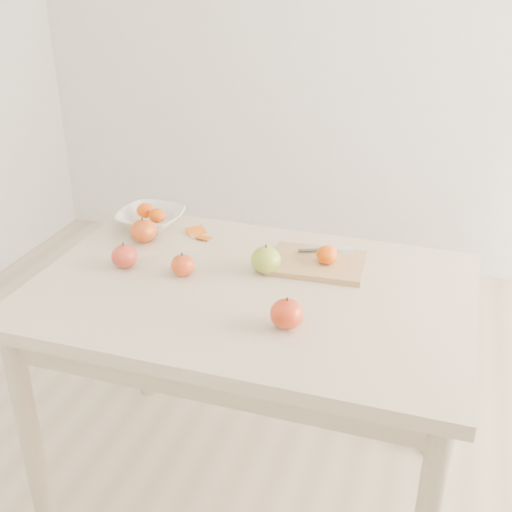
% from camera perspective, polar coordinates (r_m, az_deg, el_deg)
% --- Properties ---
extents(ground, '(3.50, 3.50, 0.00)m').
position_cam_1_polar(ground, '(2.23, -0.42, -19.78)').
color(ground, '#C6B293').
rests_on(ground, ground).
extents(table, '(1.20, 0.80, 0.75)m').
position_cam_1_polar(table, '(1.81, -0.49, -5.45)').
color(table, beige).
rests_on(table, ground).
extents(cutting_board, '(0.28, 0.21, 0.02)m').
position_cam_1_polar(cutting_board, '(1.88, 5.44, -0.62)').
color(cutting_board, tan).
rests_on(cutting_board, table).
extents(board_tangerine, '(0.06, 0.06, 0.05)m').
position_cam_1_polar(board_tangerine, '(1.85, 6.32, 0.12)').
color(board_tangerine, orange).
rests_on(board_tangerine, cutting_board).
extents(fruit_bowl, '(0.21, 0.21, 0.05)m').
position_cam_1_polar(fruit_bowl, '(2.15, -9.32, 3.29)').
color(fruit_bowl, white).
rests_on(fruit_bowl, table).
extents(bowl_tangerine_near, '(0.06, 0.06, 0.05)m').
position_cam_1_polar(bowl_tangerine_near, '(2.16, -9.84, 4.02)').
color(bowl_tangerine_near, '#D04C07').
rests_on(bowl_tangerine_near, fruit_bowl).
extents(bowl_tangerine_far, '(0.05, 0.05, 0.05)m').
position_cam_1_polar(bowl_tangerine_far, '(2.11, -8.81, 3.57)').
color(bowl_tangerine_far, '#CE3E07').
rests_on(bowl_tangerine_far, fruit_bowl).
extents(orange_peel_a, '(0.07, 0.07, 0.01)m').
position_cam_1_polar(orange_peel_a, '(2.09, -5.36, 2.14)').
color(orange_peel_a, '#D15A0E').
rests_on(orange_peel_a, table).
extents(orange_peel_b, '(0.05, 0.04, 0.01)m').
position_cam_1_polar(orange_peel_b, '(2.04, -4.66, 1.56)').
color(orange_peel_b, '#CE550E').
rests_on(orange_peel_b, table).
extents(paring_knife, '(0.17, 0.07, 0.01)m').
position_cam_1_polar(paring_knife, '(1.92, 7.28, 0.53)').
color(paring_knife, silver).
rests_on(paring_knife, cutting_board).
extents(apple_green, '(0.09, 0.09, 0.08)m').
position_cam_1_polar(apple_green, '(1.82, 0.89, -0.34)').
color(apple_green, olive).
rests_on(apple_green, table).
extents(apple_red_a, '(0.08, 0.08, 0.07)m').
position_cam_1_polar(apple_red_a, '(2.03, -9.99, 2.21)').
color(apple_red_a, maroon).
rests_on(apple_red_a, table).
extents(apple_red_e, '(0.08, 0.08, 0.07)m').
position_cam_1_polar(apple_red_e, '(1.57, 2.75, -5.15)').
color(apple_red_e, '#9A0D0D').
rests_on(apple_red_e, table).
extents(apple_red_d, '(0.08, 0.08, 0.07)m').
position_cam_1_polar(apple_red_d, '(1.89, -11.62, -0.00)').
color(apple_red_d, maroon).
rests_on(apple_red_d, table).
extents(apple_red_b, '(0.07, 0.07, 0.06)m').
position_cam_1_polar(apple_red_b, '(1.82, -6.54, -0.82)').
color(apple_red_b, maroon).
rests_on(apple_red_b, table).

